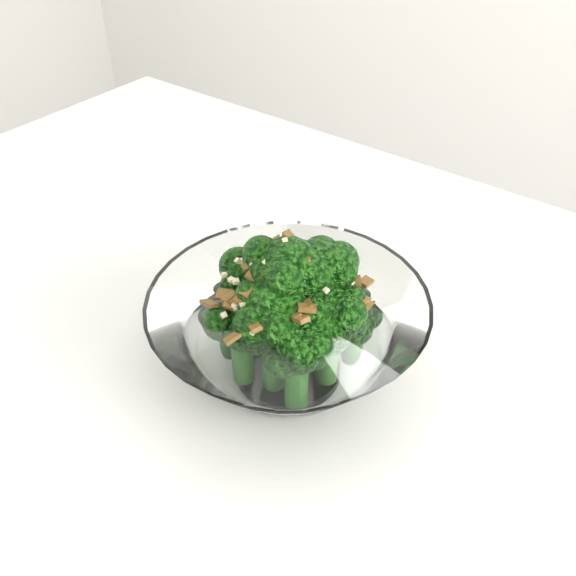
% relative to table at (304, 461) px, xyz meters
% --- Properties ---
extents(table, '(1.32, 1.00, 0.75)m').
position_rel_table_xyz_m(table, '(0.00, 0.00, 0.00)').
color(table, white).
rests_on(table, ground).
extents(broccoli_dish, '(0.21, 0.21, 0.13)m').
position_rel_table_xyz_m(broccoli_dish, '(-0.03, 0.02, 0.12)').
color(broccoli_dish, white).
rests_on(broccoli_dish, table).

